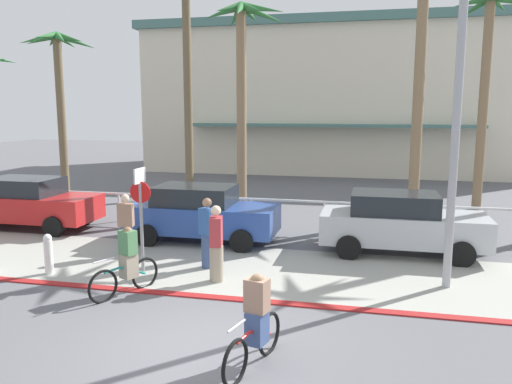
{
  "coord_description": "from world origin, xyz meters",
  "views": [
    {
      "loc": [
        2.66,
        -7.63,
        3.96
      ],
      "look_at": [
        -0.47,
        6.0,
        1.66
      ],
      "focal_mm": 35.88,
      "sensor_mm": 36.0,
      "label": 1
    }
  ],
  "objects_px": {
    "bollard_0": "(48,254)",
    "pedestrian_1": "(126,227)",
    "car_silver_2": "(401,223)",
    "pedestrian_2": "(216,247)",
    "stop_sign_bike_lane": "(141,205)",
    "car_blue_1": "(201,213)",
    "car_red_0": "(30,203)",
    "cyclist_teal_1": "(127,263)",
    "streetlight_curb": "(460,93)",
    "pedestrian_0": "(208,236)",
    "palm_tree_5": "(487,55)",
    "cyclist_red_0": "(255,323)",
    "palm_tree_4": "(422,26)",
    "palm_tree_2": "(187,45)",
    "palm_tree_3": "(242,55)"
  },
  "relations": [
    {
      "from": "bollard_0",
      "to": "palm_tree_3",
      "type": "bearing_deg",
      "value": 70.99
    },
    {
      "from": "stop_sign_bike_lane",
      "to": "palm_tree_5",
      "type": "bearing_deg",
      "value": 47.34
    },
    {
      "from": "bollard_0",
      "to": "car_red_0",
      "type": "distance_m",
      "value": 5.45
    },
    {
      "from": "bollard_0",
      "to": "palm_tree_3",
      "type": "height_order",
      "value": "palm_tree_3"
    },
    {
      "from": "car_red_0",
      "to": "cyclist_red_0",
      "type": "bearing_deg",
      "value": -37.98
    },
    {
      "from": "car_silver_2",
      "to": "cyclist_red_0",
      "type": "height_order",
      "value": "car_silver_2"
    },
    {
      "from": "palm_tree_2",
      "to": "palm_tree_5",
      "type": "bearing_deg",
      "value": -1.14
    },
    {
      "from": "car_silver_2",
      "to": "pedestrian_0",
      "type": "height_order",
      "value": "pedestrian_0"
    },
    {
      "from": "bollard_0",
      "to": "car_silver_2",
      "type": "xyz_separation_m",
      "value": [
        8.31,
        3.75,
        0.35
      ]
    },
    {
      "from": "car_red_0",
      "to": "cyclist_red_0",
      "type": "distance_m",
      "value": 11.9
    },
    {
      "from": "palm_tree_5",
      "to": "cyclist_red_0",
      "type": "relative_size",
      "value": 4.62
    },
    {
      "from": "palm_tree_4",
      "to": "cyclist_red_0",
      "type": "xyz_separation_m",
      "value": [
        -3.06,
        -10.81,
        -5.89
      ]
    },
    {
      "from": "bollard_0",
      "to": "palm_tree_3",
      "type": "relative_size",
      "value": 0.13
    },
    {
      "from": "car_blue_1",
      "to": "pedestrian_1",
      "type": "distance_m",
      "value": 2.4
    },
    {
      "from": "car_red_0",
      "to": "palm_tree_5",
      "type": "bearing_deg",
      "value": 24.17
    },
    {
      "from": "pedestrian_1",
      "to": "pedestrian_0",
      "type": "bearing_deg",
      "value": -12.44
    },
    {
      "from": "stop_sign_bike_lane",
      "to": "streetlight_curb",
      "type": "height_order",
      "value": "streetlight_curb"
    },
    {
      "from": "streetlight_curb",
      "to": "car_red_0",
      "type": "height_order",
      "value": "streetlight_curb"
    },
    {
      "from": "cyclist_teal_1",
      "to": "pedestrian_0",
      "type": "xyz_separation_m",
      "value": [
        1.13,
        2.09,
        0.14
      ]
    },
    {
      "from": "car_red_0",
      "to": "cyclist_teal_1",
      "type": "bearing_deg",
      "value": -39.23
    },
    {
      "from": "stop_sign_bike_lane",
      "to": "car_red_0",
      "type": "xyz_separation_m",
      "value": [
        -5.67,
        3.46,
        -0.81
      ]
    },
    {
      "from": "streetlight_curb",
      "to": "pedestrian_2",
      "type": "xyz_separation_m",
      "value": [
        -5.11,
        -0.55,
        -3.44
      ]
    },
    {
      "from": "stop_sign_bike_lane",
      "to": "bollard_0",
      "type": "distance_m",
      "value": 2.51
    },
    {
      "from": "car_silver_2",
      "to": "pedestrian_2",
      "type": "height_order",
      "value": "pedestrian_2"
    },
    {
      "from": "palm_tree_4",
      "to": "car_blue_1",
      "type": "relative_size",
      "value": 2.01
    },
    {
      "from": "pedestrian_2",
      "to": "palm_tree_2",
      "type": "bearing_deg",
      "value": 113.19
    },
    {
      "from": "streetlight_curb",
      "to": "pedestrian_0",
      "type": "xyz_separation_m",
      "value": [
        -5.63,
        0.39,
        -3.44
      ]
    },
    {
      "from": "palm_tree_5",
      "to": "cyclist_teal_1",
      "type": "relative_size",
      "value": 4.9
    },
    {
      "from": "palm_tree_5",
      "to": "bollard_0",
      "type": "bearing_deg",
      "value": -136.7
    },
    {
      "from": "palm_tree_4",
      "to": "cyclist_red_0",
      "type": "bearing_deg",
      "value": -105.82
    },
    {
      "from": "palm_tree_3",
      "to": "stop_sign_bike_lane",
      "type": "bearing_deg",
      "value": -94.9
    },
    {
      "from": "palm_tree_4",
      "to": "streetlight_curb",
      "type": "bearing_deg",
      "value": -87.43
    },
    {
      "from": "pedestrian_1",
      "to": "pedestrian_2",
      "type": "height_order",
      "value": "pedestrian_2"
    },
    {
      "from": "bollard_0",
      "to": "pedestrian_1",
      "type": "distance_m",
      "value": 2.18
    },
    {
      "from": "palm_tree_4",
      "to": "cyclist_teal_1",
      "type": "distance_m",
      "value": 12.11
    },
    {
      "from": "car_silver_2",
      "to": "pedestrian_2",
      "type": "xyz_separation_m",
      "value": [
        -4.22,
        -3.37,
        -0.03
      ]
    },
    {
      "from": "palm_tree_4",
      "to": "car_silver_2",
      "type": "xyz_separation_m",
      "value": [
        -0.59,
        -3.86,
        -5.72
      ]
    },
    {
      "from": "palm_tree_4",
      "to": "palm_tree_5",
      "type": "relative_size",
      "value": 1.08
    },
    {
      "from": "car_blue_1",
      "to": "pedestrian_1",
      "type": "height_order",
      "value": "pedestrian_1"
    },
    {
      "from": "palm_tree_4",
      "to": "pedestrian_1",
      "type": "xyz_separation_m",
      "value": [
        -7.81,
        -5.74,
        -5.8
      ]
    },
    {
      "from": "car_red_0",
      "to": "pedestrian_1",
      "type": "distance_m",
      "value": 5.15
    },
    {
      "from": "pedestrian_0",
      "to": "pedestrian_1",
      "type": "xyz_separation_m",
      "value": [
        -2.48,
        0.55,
        -0.05
      ]
    },
    {
      "from": "car_silver_2",
      "to": "pedestrian_2",
      "type": "distance_m",
      "value": 5.4
    },
    {
      "from": "stop_sign_bike_lane",
      "to": "car_blue_1",
      "type": "relative_size",
      "value": 0.58
    },
    {
      "from": "palm_tree_2",
      "to": "pedestrian_1",
      "type": "distance_m",
      "value": 11.09
    },
    {
      "from": "stop_sign_bike_lane",
      "to": "pedestrian_2",
      "type": "height_order",
      "value": "stop_sign_bike_lane"
    },
    {
      "from": "car_silver_2",
      "to": "palm_tree_4",
      "type": "bearing_deg",
      "value": 81.35
    },
    {
      "from": "streetlight_curb",
      "to": "cyclist_teal_1",
      "type": "distance_m",
      "value": 7.83
    },
    {
      "from": "stop_sign_bike_lane",
      "to": "palm_tree_2",
      "type": "relative_size",
      "value": 0.27
    },
    {
      "from": "palm_tree_4",
      "to": "pedestrian_1",
      "type": "height_order",
      "value": "palm_tree_4"
    }
  ]
}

